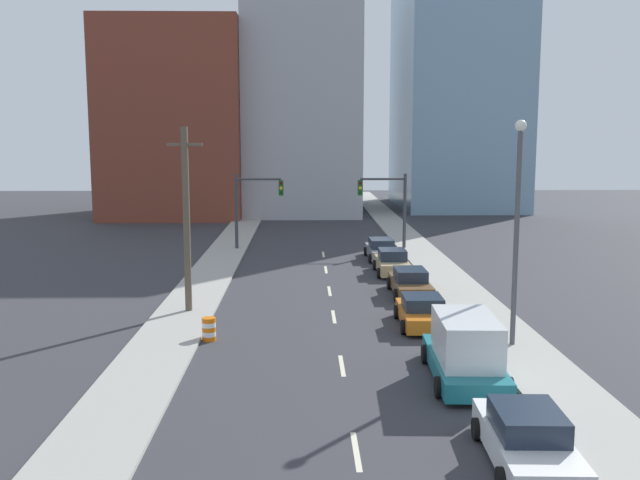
{
  "coord_description": "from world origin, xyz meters",
  "views": [
    {
      "loc": [
        -1.36,
        -9.45,
        8.23
      ],
      "look_at": [
        -0.42,
        31.92,
        2.2
      ],
      "focal_mm": 40.0,
      "sensor_mm": 36.0,
      "label": 1
    }
  ],
  "objects_px": {
    "sedan_white": "(527,439)",
    "sedan_orange": "(422,312)",
    "traffic_signal_right": "(391,201)",
    "sedan_gray": "(381,250)",
    "box_truck_teal": "(465,350)",
    "sedan_brown": "(410,283)",
    "utility_pole_left_mid": "(186,219)",
    "street_lamp": "(517,219)",
    "traffic_signal_left": "(250,201)",
    "traffic_barrel": "(209,329)",
    "sedan_tan": "(392,263)"
  },
  "relations": [
    {
      "from": "utility_pole_left_mid",
      "to": "box_truck_teal",
      "type": "bearing_deg",
      "value": -41.53
    },
    {
      "from": "street_lamp",
      "to": "traffic_signal_left",
      "type": "bearing_deg",
      "value": 116.14
    },
    {
      "from": "traffic_barrel",
      "to": "street_lamp",
      "type": "height_order",
      "value": "street_lamp"
    },
    {
      "from": "sedan_gray",
      "to": "sedan_orange",
      "type": "bearing_deg",
      "value": -91.31
    },
    {
      "from": "utility_pole_left_mid",
      "to": "sedan_orange",
      "type": "xyz_separation_m",
      "value": [
        10.58,
        -2.54,
        -3.83
      ]
    },
    {
      "from": "traffic_signal_right",
      "to": "sedan_tan",
      "type": "xyz_separation_m",
      "value": [
        -0.99,
        -9.31,
        -2.91
      ]
    },
    {
      "from": "box_truck_teal",
      "to": "sedan_brown",
      "type": "relative_size",
      "value": 1.2
    },
    {
      "from": "street_lamp",
      "to": "sedan_orange",
      "type": "xyz_separation_m",
      "value": [
        -3.02,
        3.26,
        -4.48
      ]
    },
    {
      "from": "sedan_white",
      "to": "sedan_orange",
      "type": "height_order",
      "value": "sedan_white"
    },
    {
      "from": "traffic_signal_left",
      "to": "sedan_orange",
      "type": "relative_size",
      "value": 1.3
    },
    {
      "from": "traffic_signal_left",
      "to": "traffic_barrel",
      "type": "bearing_deg",
      "value": -89.98
    },
    {
      "from": "utility_pole_left_mid",
      "to": "sedan_brown",
      "type": "xyz_separation_m",
      "value": [
        10.97,
        3.6,
        -3.81
      ]
    },
    {
      "from": "box_truck_teal",
      "to": "sedan_gray",
      "type": "xyz_separation_m",
      "value": [
        -0.22,
        24.29,
        -0.44
      ]
    },
    {
      "from": "sedan_brown",
      "to": "sedan_gray",
      "type": "relative_size",
      "value": 0.99
    },
    {
      "from": "sedan_white",
      "to": "sedan_orange",
      "type": "xyz_separation_m",
      "value": [
        -0.45,
        13.3,
        -0.04
      ]
    },
    {
      "from": "sedan_orange",
      "to": "sedan_gray",
      "type": "height_order",
      "value": "sedan_gray"
    },
    {
      "from": "sedan_white",
      "to": "sedan_gray",
      "type": "relative_size",
      "value": 1.0
    },
    {
      "from": "utility_pole_left_mid",
      "to": "sedan_orange",
      "type": "bearing_deg",
      "value": -13.5
    },
    {
      "from": "traffic_signal_right",
      "to": "sedan_brown",
      "type": "height_order",
      "value": "traffic_signal_right"
    },
    {
      "from": "traffic_signal_right",
      "to": "box_truck_teal",
      "type": "height_order",
      "value": "traffic_signal_right"
    },
    {
      "from": "sedan_brown",
      "to": "sedan_orange",
      "type": "bearing_deg",
      "value": -93.54
    },
    {
      "from": "utility_pole_left_mid",
      "to": "sedan_white",
      "type": "xyz_separation_m",
      "value": [
        11.03,
        -15.84,
        -3.79
      ]
    },
    {
      "from": "utility_pole_left_mid",
      "to": "sedan_tan",
      "type": "relative_size",
      "value": 1.98
    },
    {
      "from": "sedan_white",
      "to": "sedan_brown",
      "type": "xyz_separation_m",
      "value": [
        -0.06,
        19.44,
        -0.02
      ]
    },
    {
      "from": "sedan_gray",
      "to": "sedan_white",
      "type": "bearing_deg",
      "value": -90.39
    },
    {
      "from": "utility_pole_left_mid",
      "to": "traffic_signal_left",
      "type": "bearing_deg",
      "value": 85.33
    },
    {
      "from": "traffic_signal_left",
      "to": "traffic_barrel",
      "type": "xyz_separation_m",
      "value": [
        0.01,
        -23.37,
        -3.1
      ]
    },
    {
      "from": "traffic_signal_right",
      "to": "sedan_gray",
      "type": "bearing_deg",
      "value": -105.02
    },
    {
      "from": "utility_pole_left_mid",
      "to": "street_lamp",
      "type": "relative_size",
      "value": 0.98
    },
    {
      "from": "utility_pole_left_mid",
      "to": "sedan_gray",
      "type": "height_order",
      "value": "utility_pole_left_mid"
    },
    {
      "from": "sedan_brown",
      "to": "sedan_white",
      "type": "bearing_deg",
      "value": -89.77
    },
    {
      "from": "street_lamp",
      "to": "traffic_signal_right",
      "type": "bearing_deg",
      "value": 94.33
    },
    {
      "from": "street_lamp",
      "to": "sedan_gray",
      "type": "xyz_separation_m",
      "value": [
        -2.96,
        20.47,
        -4.46
      ]
    },
    {
      "from": "traffic_signal_right",
      "to": "sedan_orange",
      "type": "bearing_deg",
      "value": -93.11
    },
    {
      "from": "traffic_signal_right",
      "to": "box_truck_teal",
      "type": "xyz_separation_m",
      "value": [
        -0.88,
        -28.41,
        -2.51
      ]
    },
    {
      "from": "traffic_signal_right",
      "to": "traffic_signal_left",
      "type": "bearing_deg",
      "value": 180.0
    },
    {
      "from": "street_lamp",
      "to": "sedan_white",
      "type": "distance_m",
      "value": 11.28
    },
    {
      "from": "traffic_signal_right",
      "to": "street_lamp",
      "type": "bearing_deg",
      "value": -85.67
    },
    {
      "from": "box_truck_teal",
      "to": "sedan_tan",
      "type": "xyz_separation_m",
      "value": [
        -0.11,
        19.1,
        -0.4
      ]
    },
    {
      "from": "sedan_white",
      "to": "sedan_brown",
      "type": "distance_m",
      "value": 19.44
    },
    {
      "from": "sedan_orange",
      "to": "sedan_tan",
      "type": "bearing_deg",
      "value": 90.14
    },
    {
      "from": "traffic_signal_left",
      "to": "sedan_tan",
      "type": "xyz_separation_m",
      "value": [
        9.21,
        -9.31,
        -2.91
      ]
    },
    {
      "from": "utility_pole_left_mid",
      "to": "sedan_orange",
      "type": "distance_m",
      "value": 11.54
    },
    {
      "from": "sedan_orange",
      "to": "sedan_tan",
      "type": "xyz_separation_m",
      "value": [
        0.17,
        12.02,
        0.05
      ]
    },
    {
      "from": "sedan_tan",
      "to": "sedan_gray",
      "type": "bearing_deg",
      "value": 91.69
    },
    {
      "from": "sedan_tan",
      "to": "sedan_gray",
      "type": "relative_size",
      "value": 0.92
    },
    {
      "from": "sedan_orange",
      "to": "sedan_brown",
      "type": "relative_size",
      "value": 0.9
    },
    {
      "from": "traffic_signal_left",
      "to": "utility_pole_left_mid",
      "type": "distance_m",
      "value": 18.88
    },
    {
      "from": "traffic_barrel",
      "to": "sedan_brown",
      "type": "distance_m",
      "value": 12.48
    },
    {
      "from": "street_lamp",
      "to": "sedan_orange",
      "type": "bearing_deg",
      "value": 132.84
    }
  ]
}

